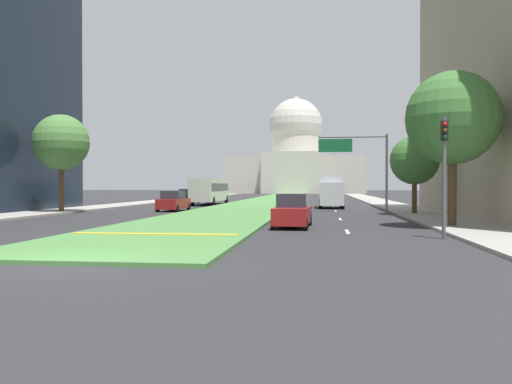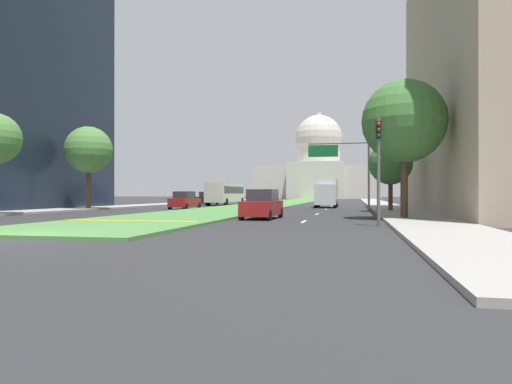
{
  "view_description": "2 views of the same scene",
  "coord_description": "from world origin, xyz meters",
  "px_view_note": "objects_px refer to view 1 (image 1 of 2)",
  "views": [
    {
      "loc": [
        7.2,
        -14.04,
        2.3
      ],
      "look_at": [
        -1.96,
        59.83,
        1.31
      ],
      "focal_mm": 36.82,
      "sensor_mm": 36.0,
      "label": 1
    },
    {
      "loc": [
        11.26,
        -13.65,
        1.57
      ],
      "look_at": [
        -2.28,
        49.82,
        1.79
      ],
      "focal_mm": 32.32,
      "sensor_mm": 36.0,
      "label": 2
    }
  ],
  "objects_px": {
    "street_tree_right_mid": "(415,161)",
    "capitol_building": "(296,160)",
    "street_tree_right_near": "(453,118)",
    "sedan_distant": "(188,197)",
    "city_bus": "(210,190)",
    "traffic_light_near_right": "(444,161)",
    "street_tree_left_mid": "(61,143)",
    "sedan_midblock": "(173,202)",
    "sedan_lead_stopped": "(293,212)",
    "box_truck_delivery": "(331,191)",
    "overhead_guide_sign": "(360,157)"
  },
  "relations": [
    {
      "from": "street_tree_right_mid",
      "to": "capitol_building",
      "type": "bearing_deg",
      "value": 97.48
    },
    {
      "from": "street_tree_right_mid",
      "to": "street_tree_right_near",
      "type": "bearing_deg",
      "value": -90.59
    },
    {
      "from": "sedan_distant",
      "to": "city_bus",
      "type": "xyz_separation_m",
      "value": [
        3.03,
        -1.44,
        0.92
      ]
    },
    {
      "from": "traffic_light_near_right",
      "to": "city_bus",
      "type": "relative_size",
      "value": 0.47
    },
    {
      "from": "street_tree_left_mid",
      "to": "sedan_distant",
      "type": "xyz_separation_m",
      "value": [
        5.05,
        21.26,
        -4.9
      ]
    },
    {
      "from": "street_tree_right_mid",
      "to": "sedan_midblock",
      "type": "xyz_separation_m",
      "value": [
        -20.02,
        3.7,
        -3.34
      ]
    },
    {
      "from": "sedan_lead_stopped",
      "to": "box_truck_delivery",
      "type": "bearing_deg",
      "value": 84.07
    },
    {
      "from": "street_tree_left_mid",
      "to": "sedan_distant",
      "type": "height_order",
      "value": "street_tree_left_mid"
    },
    {
      "from": "sedan_distant",
      "to": "overhead_guide_sign",
      "type": "bearing_deg",
      "value": -42.12
    },
    {
      "from": "capitol_building",
      "to": "box_truck_delivery",
      "type": "xyz_separation_m",
      "value": [
        8.23,
        -97.29,
        -7.66
      ]
    },
    {
      "from": "traffic_light_near_right",
      "to": "city_bus",
      "type": "xyz_separation_m",
      "value": [
        -18.08,
        37.1,
        -1.54
      ]
    },
    {
      "from": "overhead_guide_sign",
      "to": "city_bus",
      "type": "bearing_deg",
      "value": 135.43
    },
    {
      "from": "street_tree_left_mid",
      "to": "street_tree_right_mid",
      "type": "relative_size",
      "value": 1.33
    },
    {
      "from": "capitol_building",
      "to": "sedan_distant",
      "type": "bearing_deg",
      "value": -95.62
    },
    {
      "from": "street_tree_left_mid",
      "to": "sedan_distant",
      "type": "bearing_deg",
      "value": 76.63
    },
    {
      "from": "overhead_guide_sign",
      "to": "box_truck_delivery",
      "type": "relative_size",
      "value": 1.02
    },
    {
      "from": "street_tree_left_mid",
      "to": "box_truck_delivery",
      "type": "distance_m",
      "value": 25.64
    },
    {
      "from": "sedan_midblock",
      "to": "box_truck_delivery",
      "type": "relative_size",
      "value": 0.72
    },
    {
      "from": "traffic_light_near_right",
      "to": "box_truck_delivery",
      "type": "height_order",
      "value": "traffic_light_near_right"
    },
    {
      "from": "street_tree_right_near",
      "to": "sedan_distant",
      "type": "xyz_separation_m",
      "value": [
        -22.89,
        32.53,
        -5.01
      ]
    },
    {
      "from": "street_tree_right_near",
      "to": "sedan_distant",
      "type": "distance_m",
      "value": 40.09
    },
    {
      "from": "capitol_building",
      "to": "sedan_lead_stopped",
      "type": "bearing_deg",
      "value": -87.33
    },
    {
      "from": "sedan_midblock",
      "to": "sedan_distant",
      "type": "height_order",
      "value": "sedan_distant"
    },
    {
      "from": "city_bus",
      "to": "street_tree_right_near",
      "type": "bearing_deg",
      "value": -57.43
    },
    {
      "from": "traffic_light_near_right",
      "to": "sedan_lead_stopped",
      "type": "xyz_separation_m",
      "value": [
        -6.72,
        5.32,
        -2.46
      ]
    },
    {
      "from": "street_tree_right_near",
      "to": "sedan_distant",
      "type": "bearing_deg",
      "value": 125.14
    },
    {
      "from": "sedan_lead_stopped",
      "to": "box_truck_delivery",
      "type": "height_order",
      "value": "box_truck_delivery"
    },
    {
      "from": "street_tree_left_mid",
      "to": "box_truck_delivery",
      "type": "relative_size",
      "value": 1.26
    },
    {
      "from": "street_tree_right_near",
      "to": "city_bus",
      "type": "bearing_deg",
      "value": 122.57
    },
    {
      "from": "sedan_lead_stopped",
      "to": "sedan_distant",
      "type": "height_order",
      "value": "sedan_lead_stopped"
    },
    {
      "from": "box_truck_delivery",
      "to": "sedan_distant",
      "type": "bearing_deg",
      "value": 152.73
    },
    {
      "from": "capitol_building",
      "to": "sedan_distant",
      "type": "distance_m",
      "value": 89.39
    },
    {
      "from": "capitol_building",
      "to": "street_tree_right_mid",
      "type": "distance_m",
      "value": 109.95
    },
    {
      "from": "traffic_light_near_right",
      "to": "sedan_midblock",
      "type": "bearing_deg",
      "value": 129.59
    },
    {
      "from": "sedan_midblock",
      "to": "sedan_distant",
      "type": "bearing_deg",
      "value": 100.21
    },
    {
      "from": "overhead_guide_sign",
      "to": "street_tree_left_mid",
      "type": "xyz_separation_m",
      "value": [
        -24.21,
        -3.93,
        1.09
      ]
    },
    {
      "from": "traffic_light_near_right",
      "to": "sedan_midblock",
      "type": "relative_size",
      "value": 1.13
    },
    {
      "from": "capitol_building",
      "to": "traffic_light_near_right",
      "type": "bearing_deg",
      "value": -84.43
    },
    {
      "from": "street_tree_left_mid",
      "to": "city_bus",
      "type": "xyz_separation_m",
      "value": [
        8.09,
        19.82,
        -3.98
      ]
    },
    {
      "from": "overhead_guide_sign",
      "to": "street_tree_right_near",
      "type": "distance_m",
      "value": 15.7
    },
    {
      "from": "street_tree_left_mid",
      "to": "box_truck_delivery",
      "type": "xyz_separation_m",
      "value": [
        21.99,
        12.53,
        -4.07
      ]
    },
    {
      "from": "street_tree_left_mid",
      "to": "sedan_midblock",
      "type": "relative_size",
      "value": 1.75
    },
    {
      "from": "street_tree_right_mid",
      "to": "sedan_midblock",
      "type": "relative_size",
      "value": 1.32
    },
    {
      "from": "city_bus",
      "to": "sedan_lead_stopped",
      "type": "bearing_deg",
      "value": -70.33
    },
    {
      "from": "sedan_distant",
      "to": "street_tree_right_mid",
      "type": "bearing_deg",
      "value": -41.46
    },
    {
      "from": "overhead_guide_sign",
      "to": "sedan_midblock",
      "type": "relative_size",
      "value": 1.41
    },
    {
      "from": "sedan_distant",
      "to": "city_bus",
      "type": "relative_size",
      "value": 0.42
    },
    {
      "from": "capitol_building",
      "to": "street_tree_right_near",
      "type": "relative_size",
      "value": 4.55
    },
    {
      "from": "sedan_midblock",
      "to": "sedan_lead_stopped",
      "type": "bearing_deg",
      "value": -55.5
    },
    {
      "from": "sedan_lead_stopped",
      "to": "street_tree_left_mid",
      "type": "bearing_deg",
      "value": 148.4
    }
  ]
}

